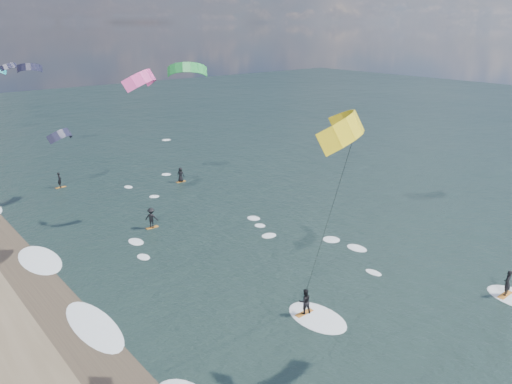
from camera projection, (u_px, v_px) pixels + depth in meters
ground at (422, 378)px, 25.22m from camera, size 260.00×260.00×0.00m
wet_sand_strip at (114, 377)px, 25.27m from camera, size 3.00×240.00×0.00m
kitesurfer_near_b at (339, 200)px, 23.30m from camera, size 7.04×9.00×14.25m
far_kitesurfers at (143, 197)px, 48.59m from camera, size 12.28×17.44×1.85m
bg_kite_field at (36, 73)px, 61.07m from camera, size 10.39×72.15×8.00m
shoreline_surf at (99, 326)px, 29.47m from camera, size 2.40×79.40×0.11m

